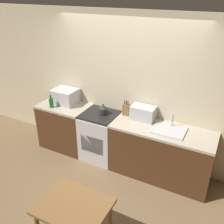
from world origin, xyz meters
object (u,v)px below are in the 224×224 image
(stove_range, at_px, (101,136))
(bottle, at_px, (51,102))
(kettle, at_px, (103,110))
(dining_table, at_px, (74,212))
(toaster_oven, at_px, (143,113))
(microwave, at_px, (65,96))

(stove_range, relative_size, bottle, 3.66)
(stove_range, xyz_separation_m, bottle, (-0.93, -0.18, 0.55))
(kettle, height_order, bottle, bottle)
(kettle, xyz_separation_m, dining_table, (0.62, -1.80, -0.37))
(toaster_oven, distance_m, dining_table, 1.97)
(kettle, height_order, microwave, microwave)
(microwave, relative_size, dining_table, 0.57)
(toaster_oven, xyz_separation_m, dining_table, (-0.06, -1.93, -0.40))
(stove_range, relative_size, microwave, 2.00)
(stove_range, distance_m, bottle, 1.09)
(bottle, relative_size, toaster_oven, 0.62)
(stove_range, height_order, bottle, bottle)
(kettle, relative_size, microwave, 0.42)
(microwave, bearing_deg, bottle, -112.76)
(microwave, height_order, dining_table, microwave)
(kettle, distance_m, bottle, 1.00)
(dining_table, bearing_deg, toaster_oven, 88.14)
(stove_range, distance_m, microwave, 1.01)
(stove_range, height_order, toaster_oven, toaster_oven)
(microwave, relative_size, toaster_oven, 1.12)
(toaster_oven, bearing_deg, microwave, -177.61)
(kettle, xyz_separation_m, bottle, (-0.98, -0.20, 0.01))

